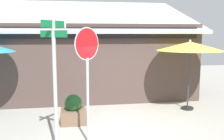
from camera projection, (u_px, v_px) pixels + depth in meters
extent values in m
cube|color=#9E9B93|center=(125.00, 129.00, 7.79)|extent=(28.00, 28.00, 0.10)
cube|color=#473833|center=(89.00, 59.00, 12.41)|extent=(8.89, 5.04, 3.21)
cube|color=silver|center=(89.00, 14.00, 11.97)|extent=(9.39, 5.52, 1.81)
cube|color=black|center=(94.00, 33.00, 9.73)|extent=(8.29, 0.16, 0.44)
cylinder|color=#A8AAB2|center=(55.00, 88.00, 6.00)|extent=(0.09, 0.09, 3.14)
cube|color=#116B38|center=(53.00, 24.00, 5.79)|extent=(0.49, 0.63, 0.16)
cube|color=#116B38|center=(53.00, 34.00, 5.82)|extent=(0.63, 0.49, 0.16)
cube|color=white|center=(65.00, 25.00, 6.15)|extent=(0.06, 0.07, 0.16)
cylinder|color=#A8AAB2|center=(88.00, 101.00, 6.55)|extent=(0.07, 0.07, 2.23)
cylinder|color=white|center=(87.00, 44.00, 6.35)|extent=(0.62, 0.55, 0.82)
cylinder|color=red|center=(87.00, 44.00, 6.35)|extent=(0.59, 0.52, 0.77)
cylinder|color=black|center=(187.00, 108.00, 9.68)|extent=(0.44, 0.44, 0.08)
cylinder|color=#333335|center=(188.00, 80.00, 9.53)|extent=(0.05, 0.05, 2.26)
cone|color=#EAD14C|center=(190.00, 46.00, 9.35)|extent=(2.43, 2.43, 0.33)
sphere|color=silver|center=(190.00, 41.00, 9.33)|extent=(0.08, 0.08, 0.08)
cube|color=brown|center=(74.00, 116.00, 8.19)|extent=(0.79, 0.79, 0.42)
sphere|color=#1E4C23|center=(73.00, 103.00, 8.13)|extent=(0.55, 0.55, 0.55)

